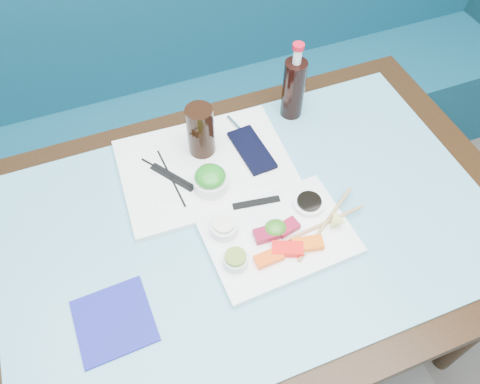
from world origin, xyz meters
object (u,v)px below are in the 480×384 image
object	(u,v)px
serving_tray	(206,167)
cola_glass	(201,131)
dining_table	(249,240)
seaweed_bowl	(211,182)
sashimi_plate	(278,236)
cola_bottle_body	(293,89)
blue_napkin	(114,321)
booth_bench	(173,113)

from	to	relation	value
serving_tray	cola_glass	distance (m)	0.10
dining_table	serving_tray	world-z (taller)	serving_tray
seaweed_bowl	sashimi_plate	bearing A→B (deg)	-61.79
cola_bottle_body	blue_napkin	size ratio (longest dim) A/B	1.13
dining_table	cola_glass	world-z (taller)	cola_glass
seaweed_bowl	cola_bottle_body	bearing A→B (deg)	30.80
booth_bench	sashimi_plate	xyz separation A→B (m)	(0.05, -0.91, 0.39)
seaweed_bowl	cola_bottle_body	distance (m)	0.37
sashimi_plate	cola_glass	size ratio (longest dim) A/B	2.30
serving_tray	blue_napkin	bearing A→B (deg)	-131.82
booth_bench	dining_table	bearing A→B (deg)	-90.00
serving_tray	cola_glass	world-z (taller)	cola_glass
dining_table	cola_glass	size ratio (longest dim) A/B	9.28
dining_table	serving_tray	size ratio (longest dim) A/B	3.10
sashimi_plate	booth_bench	bearing A→B (deg)	90.59
booth_bench	cola_bottle_body	size ratio (longest dim) A/B	16.33
seaweed_bowl	booth_bench	bearing A→B (deg)	85.44
cola_bottle_body	blue_napkin	bearing A→B (deg)	-144.63
seaweed_bowl	cola_glass	size ratio (longest dim) A/B	0.61
dining_table	blue_napkin	world-z (taller)	blue_napkin
sashimi_plate	cola_bottle_body	world-z (taller)	cola_bottle_body
dining_table	blue_napkin	distance (m)	0.41
booth_bench	blue_napkin	bearing A→B (deg)	-110.89
sashimi_plate	cola_glass	xyz separation A→B (m)	(-0.09, 0.33, 0.08)
serving_tray	seaweed_bowl	xyz separation A→B (m)	(-0.01, -0.07, 0.03)
dining_table	serving_tray	distance (m)	0.23
booth_bench	sashimi_plate	size ratio (longest dim) A/B	8.65
serving_tray	blue_napkin	size ratio (longest dim) A/B	2.77
cola_bottle_body	dining_table	bearing A→B (deg)	-129.65
seaweed_bowl	cola_glass	distance (m)	0.14
sashimi_plate	cola_bottle_body	bearing A→B (deg)	58.63
booth_bench	blue_napkin	distance (m)	1.11
cola_glass	blue_napkin	distance (m)	0.52
sashimi_plate	cola_glass	world-z (taller)	cola_glass
serving_tray	cola_glass	size ratio (longest dim) A/B	2.99
cola_bottle_body	booth_bench	bearing A→B (deg)	116.53
sashimi_plate	blue_napkin	distance (m)	0.42
cola_glass	cola_bottle_body	xyz separation A→B (m)	(0.30, 0.06, -0.00)
serving_tray	blue_napkin	xyz separation A→B (m)	(-0.32, -0.33, -0.01)
serving_tray	seaweed_bowl	size ratio (longest dim) A/B	4.92
dining_table	booth_bench	bearing A→B (deg)	90.00
booth_bench	seaweed_bowl	size ratio (longest dim) A/B	32.72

